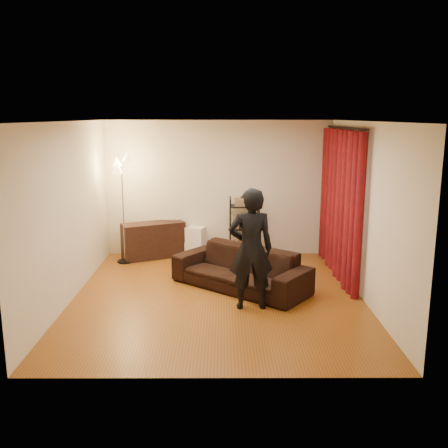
{
  "coord_description": "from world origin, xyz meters",
  "views": [
    {
      "loc": [
        0.08,
        -7.42,
        2.78
      ],
      "look_at": [
        0.1,
        0.3,
        1.1
      ],
      "focal_mm": 40.0,
      "sensor_mm": 36.0,
      "label": 1
    }
  ],
  "objects_px": {
    "media_cabinet": "(153,240)",
    "storage_boxes": "(195,242)",
    "person": "(251,249)",
    "floor_lamp": "(123,210)",
    "wire_shelf": "(244,228)",
    "sofa": "(240,269)"
  },
  "relations": [
    {
      "from": "floor_lamp",
      "to": "sofa",
      "type": "bearing_deg",
      "value": -34.54
    },
    {
      "from": "person",
      "to": "wire_shelf",
      "type": "relative_size",
      "value": 1.47
    },
    {
      "from": "person",
      "to": "media_cabinet",
      "type": "relative_size",
      "value": 1.47
    },
    {
      "from": "storage_boxes",
      "to": "floor_lamp",
      "type": "bearing_deg",
      "value": -162.54
    },
    {
      "from": "media_cabinet",
      "to": "storage_boxes",
      "type": "xyz_separation_m",
      "value": [
        0.83,
        0.08,
        -0.05
      ]
    },
    {
      "from": "person",
      "to": "wire_shelf",
      "type": "bearing_deg",
      "value": -94.7
    },
    {
      "from": "sofa",
      "to": "storage_boxes",
      "type": "relative_size",
      "value": 3.78
    },
    {
      "from": "sofa",
      "to": "person",
      "type": "relative_size",
      "value": 1.27
    },
    {
      "from": "media_cabinet",
      "to": "storage_boxes",
      "type": "relative_size",
      "value": 2.01
    },
    {
      "from": "media_cabinet",
      "to": "storage_boxes",
      "type": "bearing_deg",
      "value": -18.96
    },
    {
      "from": "media_cabinet",
      "to": "wire_shelf",
      "type": "distance_m",
      "value": 1.83
    },
    {
      "from": "person",
      "to": "media_cabinet",
      "type": "distance_m",
      "value": 3.28
    },
    {
      "from": "person",
      "to": "floor_lamp",
      "type": "xyz_separation_m",
      "value": [
        -2.3,
        2.35,
        0.13
      ]
    },
    {
      "from": "sofa",
      "to": "person",
      "type": "xyz_separation_m",
      "value": [
        0.11,
        -0.85,
        0.56
      ]
    },
    {
      "from": "wire_shelf",
      "to": "storage_boxes",
      "type": "bearing_deg",
      "value": 168.98
    },
    {
      "from": "sofa",
      "to": "person",
      "type": "height_order",
      "value": "person"
    },
    {
      "from": "wire_shelf",
      "to": "floor_lamp",
      "type": "distance_m",
      "value": 2.37
    },
    {
      "from": "person",
      "to": "storage_boxes",
      "type": "relative_size",
      "value": 2.97
    },
    {
      "from": "sofa",
      "to": "floor_lamp",
      "type": "xyz_separation_m",
      "value": [
        -2.18,
        1.5,
        0.69
      ]
    },
    {
      "from": "media_cabinet",
      "to": "wire_shelf",
      "type": "bearing_deg",
      "value": -26.07
    },
    {
      "from": "media_cabinet",
      "to": "floor_lamp",
      "type": "relative_size",
      "value": 0.59
    },
    {
      "from": "sofa",
      "to": "media_cabinet",
      "type": "height_order",
      "value": "media_cabinet"
    }
  ]
}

